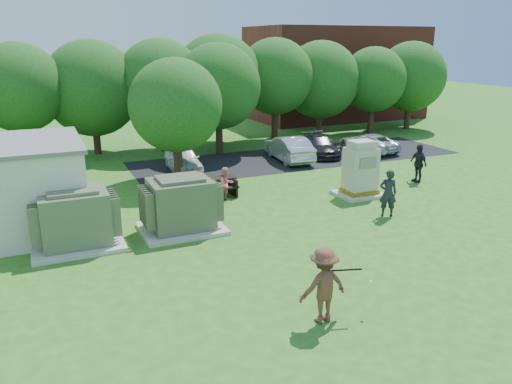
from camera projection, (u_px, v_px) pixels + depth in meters
name	position (u px, v px, depth m)	size (l,w,h in m)	color
ground	(307.00, 265.00, 15.80)	(120.00, 120.00, 0.00)	#2D6619
brick_building	(335.00, 73.00, 45.23)	(15.00, 8.00, 8.00)	maroon
parking_strip	(298.00, 157.00, 30.32)	(20.00, 6.00, 0.01)	#232326
transformer_left	(75.00, 220.00, 16.95)	(3.00, 2.40, 2.07)	beige
transformer_right	(181.00, 206.00, 18.38)	(3.00, 2.40, 2.07)	beige
generator_cabinet	(360.00, 172.00, 22.56)	(2.09, 1.71, 2.55)	beige
picnic_table	(213.00, 185.00, 22.66)	(2.00, 1.50, 0.86)	black
batter	(323.00, 285.00, 12.36)	(1.28, 0.73, 1.98)	brown
person_by_generator	(388.00, 193.00, 19.93)	(0.70, 0.46, 1.93)	black
person_at_picnic	(226.00, 184.00, 21.87)	(0.75, 0.58, 1.54)	#EF7F80
person_walking_right	(418.00, 163.00, 24.83)	(1.13, 0.47, 1.92)	black
car_white	(183.00, 159.00, 26.91)	(1.59, 3.95, 1.34)	silver
car_silver_a	(289.00, 148.00, 29.37)	(1.56, 4.47, 1.47)	silver
car_dark	(320.00, 145.00, 30.81)	(1.70, 4.18, 1.21)	black
car_silver_b	(368.00, 143.00, 31.73)	(1.93, 4.19, 1.16)	silver
batting_equipment	(347.00, 273.00, 12.47)	(1.39, 0.34, 0.49)	black
tree_row	(189.00, 85.00, 31.47)	(41.30, 13.30, 7.30)	#47301E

